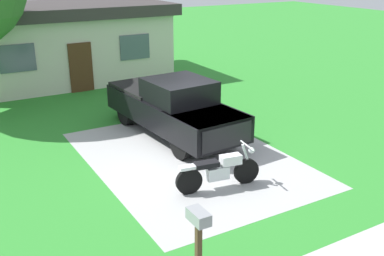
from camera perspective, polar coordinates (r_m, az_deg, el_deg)
ground_plane at (r=13.00m, az=-0.48°, el=-3.79°), size 80.00×80.00×0.00m
driveway_pad at (r=13.00m, az=-0.48°, el=-3.78°), size 5.24×7.38×0.01m
motorcycle at (r=11.16m, az=3.43°, el=-5.39°), size 2.20×0.72×1.09m
pickup_truck at (r=14.52m, az=-2.58°, el=2.83°), size 2.42×5.75×1.90m
mailbox at (r=8.06m, az=0.83°, el=-12.15°), size 0.26×0.48×1.26m
neighbor_house at (r=22.28m, az=-15.92°, el=10.44°), size 9.60×5.60×3.50m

